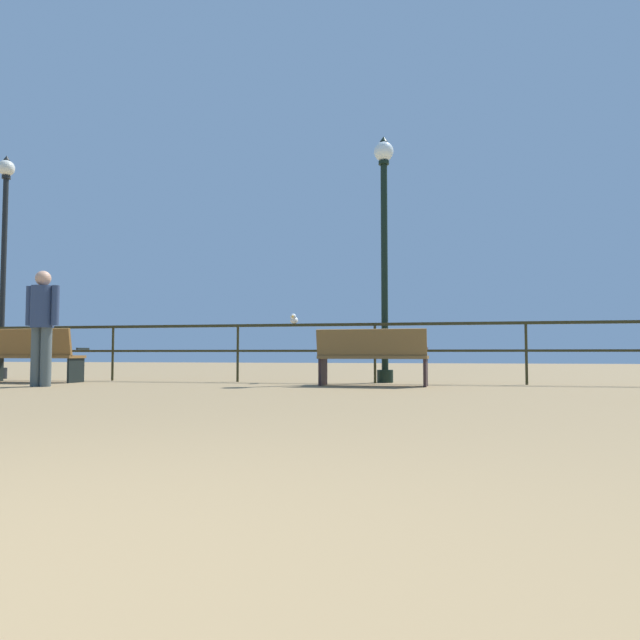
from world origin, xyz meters
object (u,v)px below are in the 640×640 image
at_px(bench_near_left, 372,354).
at_px(lamppost_left, 4,245).
at_px(person_by_bench, 42,320).
at_px(bench_far_left, 31,353).
at_px(lamppost_center, 384,235).
at_px(seagull_on_rail, 294,319).

bearing_deg(bench_near_left, lamppost_left, 171.29).
bearing_deg(person_by_bench, bench_near_left, 12.83).
distance_m(bench_far_left, bench_near_left, 6.01).
bearing_deg(lamppost_center, lamppost_left, 180.00).
bearing_deg(lamppost_left, bench_far_left, -36.45).
xyz_separation_m(bench_near_left, seagull_on_rail, (-1.48, 0.88, 0.61)).
xyz_separation_m(bench_far_left, lamppost_left, (-1.58, 1.17, 2.18)).
bearing_deg(lamppost_left, seagull_on_rail, -2.67).
relative_size(lamppost_center, person_by_bench, 2.45).
height_order(lamppost_left, seagull_on_rail, lamppost_left).
height_order(bench_near_left, lamppost_left, lamppost_left).
height_order(bench_far_left, seagull_on_rail, seagull_on_rail).
height_order(bench_near_left, person_by_bench, person_by_bench).
distance_m(lamppost_left, lamppost_center, 7.68).
height_order(lamppost_center, seagull_on_rail, lamppost_center).
distance_m(bench_near_left, lamppost_left, 7.99).
bearing_deg(bench_far_left, person_by_bench, -47.07).
bearing_deg(bench_far_left, lamppost_center, 10.83).
height_order(bench_far_left, bench_near_left, bench_far_left).
relative_size(lamppost_left, person_by_bench, 2.55).
bearing_deg(lamppost_center, person_by_bench, -155.58).
bearing_deg(seagull_on_rail, bench_near_left, -30.74).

